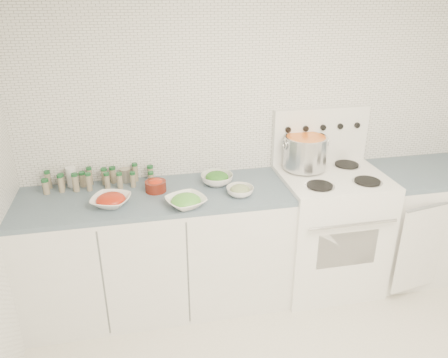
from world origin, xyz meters
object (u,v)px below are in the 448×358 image
bowl_tomato (111,200)px  stock_pot (305,151)px  stove (327,226)px  bowl_snowpea (186,201)px

bowl_tomato → stock_pot: bearing=9.8°
stove → stock_pot: bearing=139.1°
stove → bowl_tomato: size_ratio=4.33×
stock_pot → bowl_snowpea: size_ratio=1.06×
stove → stock_pot: (-0.17, 0.15, 0.58)m
stock_pot → bowl_snowpea: bearing=-159.2°
stove → bowl_tomato: 1.65m
stove → stock_pot: 0.62m
stove → bowl_snowpea: stove is taller
stove → stock_pot: size_ratio=4.01×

